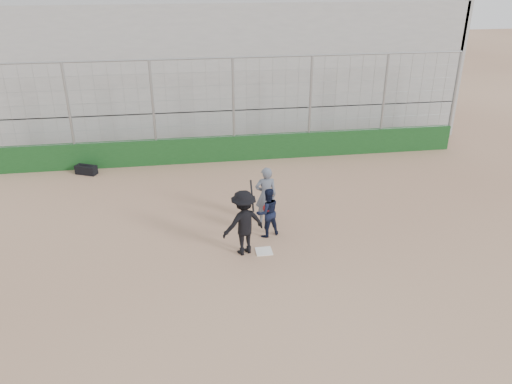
{
  "coord_description": "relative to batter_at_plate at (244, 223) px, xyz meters",
  "views": [
    {
      "loc": [
        -1.99,
        -11.47,
        7.16
      ],
      "look_at": [
        0.0,
        1.4,
        1.15
      ],
      "focal_mm": 35.0,
      "sensor_mm": 36.0,
      "label": 1
    }
  ],
  "objects": [
    {
      "name": "equipment_bag",
      "position": [
        -5.06,
        6.36,
        -0.74
      ],
      "size": [
        0.85,
        0.63,
        0.37
      ],
      "color": "black",
      "rests_on": "ground"
    },
    {
      "name": "umpire",
      "position": [
        0.88,
        1.64,
        -0.11
      ],
      "size": [
        0.65,
        0.43,
        1.59
      ],
      "primitive_type": "imported",
      "rotation": [
        0.0,
        0.0,
        3.13
      ],
      "color": "#535B69",
      "rests_on": "ground"
    },
    {
      "name": "batter_at_plate",
      "position": [
        0.0,
        0.0,
        0.0
      ],
      "size": [
        1.33,
        1.03,
        1.96
      ],
      "color": "black",
      "rests_on": "ground"
    },
    {
      "name": "bleachers",
      "position": [
        0.54,
        11.89,
        2.01
      ],
      "size": [
        20.25,
        6.7,
        6.98
      ],
      "color": "gray",
      "rests_on": "ground"
    },
    {
      "name": "home_plate",
      "position": [
        0.54,
        -0.06,
        -0.9
      ],
      "size": [
        0.44,
        0.44,
        0.02
      ],
      "primitive_type": "cube",
      "color": "white",
      "rests_on": "ground"
    },
    {
      "name": "catcher_crouched",
      "position": [
        0.78,
        0.79,
        -0.4
      ],
      "size": [
        0.87,
        0.77,
        1.02
      ],
      "color": "black",
      "rests_on": "ground"
    },
    {
      "name": "ground",
      "position": [
        0.54,
        -0.06,
        -0.91
      ],
      "size": [
        90.0,
        90.0,
        0.0
      ],
      "primitive_type": "plane",
      "color": "#856048",
      "rests_on": "ground"
    },
    {
      "name": "backstop",
      "position": [
        0.54,
        6.94,
        0.05
      ],
      "size": [
        18.1,
        0.25,
        4.04
      ],
      "color": "#123B16",
      "rests_on": "ground"
    }
  ]
}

